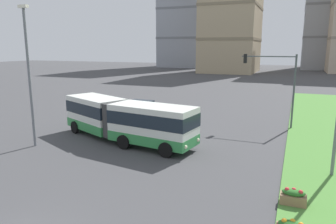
{
  "coord_description": "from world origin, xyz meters",
  "views": [
    {
      "loc": [
        8.42,
        -6.41,
        6.85
      ],
      "look_at": [
        -0.21,
        14.65,
        2.2
      ],
      "focal_mm": 33.63,
      "sensor_mm": 36.0,
      "label": 1
    }
  ],
  "objects_px": {
    "apartment_tower_westcentre": "(232,8)",
    "flower_planter_2": "(293,197)",
    "traffic_light_far_right": "(277,77)",
    "streetlight_left": "(29,72)",
    "car_silver_hatch": "(142,109)",
    "articulated_bus": "(124,119)"
  },
  "relations": [
    {
      "from": "streetlight_left",
      "to": "apartment_tower_westcentre",
      "type": "xyz_separation_m",
      "value": [
        -1.36,
        75.78,
        12.44
      ]
    },
    {
      "from": "car_silver_hatch",
      "to": "streetlight_left",
      "type": "distance_m",
      "value": 12.91
    },
    {
      "from": "car_silver_hatch",
      "to": "flower_planter_2",
      "type": "xyz_separation_m",
      "value": [
        14.71,
        -14.21,
        -0.33
      ]
    },
    {
      "from": "traffic_light_far_right",
      "to": "streetlight_left",
      "type": "distance_m",
      "value": 19.55
    },
    {
      "from": "flower_planter_2",
      "to": "streetlight_left",
      "type": "xyz_separation_m",
      "value": [
        -17.17,
        2.36,
        4.83
      ]
    },
    {
      "from": "streetlight_left",
      "to": "articulated_bus",
      "type": "bearing_deg",
      "value": 33.77
    },
    {
      "from": "traffic_light_far_right",
      "to": "streetlight_left",
      "type": "xyz_separation_m",
      "value": [
        -15.31,
        -12.12,
        0.88
      ]
    },
    {
      "from": "articulated_bus",
      "to": "streetlight_left",
      "type": "height_order",
      "value": "streetlight_left"
    },
    {
      "from": "articulated_bus",
      "to": "traffic_light_far_right",
      "type": "xyz_separation_m",
      "value": [
        10.06,
        8.6,
        2.72
      ]
    },
    {
      "from": "articulated_bus",
      "to": "flower_planter_2",
      "type": "distance_m",
      "value": 13.34
    },
    {
      "from": "car_silver_hatch",
      "to": "flower_planter_2",
      "type": "bearing_deg",
      "value": -44.0
    },
    {
      "from": "traffic_light_far_right",
      "to": "car_silver_hatch",
      "type": "bearing_deg",
      "value": -178.82
    },
    {
      "from": "articulated_bus",
      "to": "traffic_light_far_right",
      "type": "height_order",
      "value": "traffic_light_far_right"
    },
    {
      "from": "streetlight_left",
      "to": "apartment_tower_westcentre",
      "type": "relative_size",
      "value": 0.27
    },
    {
      "from": "flower_planter_2",
      "to": "streetlight_left",
      "type": "distance_m",
      "value": 17.99
    },
    {
      "from": "streetlight_left",
      "to": "apartment_tower_westcentre",
      "type": "height_order",
      "value": "apartment_tower_westcentre"
    },
    {
      "from": "apartment_tower_westcentre",
      "to": "flower_planter_2",
      "type": "bearing_deg",
      "value": -76.66
    },
    {
      "from": "traffic_light_far_right",
      "to": "flower_planter_2",
      "type": "bearing_deg",
      "value": -82.69
    },
    {
      "from": "traffic_light_far_right",
      "to": "apartment_tower_westcentre",
      "type": "distance_m",
      "value": 67.15
    },
    {
      "from": "articulated_bus",
      "to": "apartment_tower_westcentre",
      "type": "height_order",
      "value": "apartment_tower_westcentre"
    },
    {
      "from": "car_silver_hatch",
      "to": "traffic_light_far_right",
      "type": "distance_m",
      "value": 13.35
    },
    {
      "from": "streetlight_left",
      "to": "apartment_tower_westcentre",
      "type": "distance_m",
      "value": 76.81
    }
  ]
}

